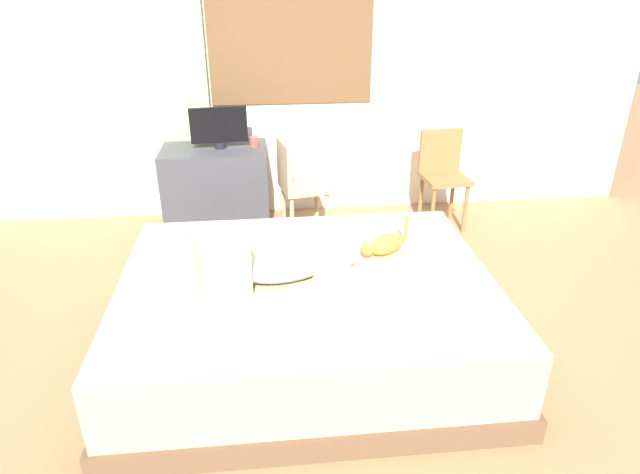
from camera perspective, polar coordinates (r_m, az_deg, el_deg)
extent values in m
plane|color=olive|center=(3.53, 0.93, -10.92)|extent=(16.00, 16.00, 0.00)
cube|color=beige|center=(5.11, -2.16, 18.40)|extent=(6.40, 0.12, 2.90)
cube|color=brown|center=(5.01, -3.08, 20.98)|extent=(1.42, 0.02, 1.31)
cube|color=white|center=(5.01, -3.08, 20.98)|extent=(1.34, 0.02, 1.23)
cube|color=brown|center=(3.43, -1.33, -10.68)|extent=(2.19, 1.75, 0.14)
cube|color=tan|center=(3.28, -1.38, -6.99)|extent=(2.13, 1.69, 0.38)
ellipsoid|color=#8C939E|center=(3.13, -3.24, -2.88)|extent=(0.61, 0.41, 0.17)
sphere|color=beige|center=(3.24, 2.41, -1.75)|extent=(0.17, 0.17, 0.17)
cube|color=beige|center=(3.00, -10.12, -2.78)|extent=(0.32, 0.31, 0.34)
cube|color=beige|center=(3.22, 0.46, -2.84)|extent=(0.27, 0.33, 0.08)
ellipsoid|color=#C67A2D|center=(3.42, 6.98, -0.75)|extent=(0.28, 0.22, 0.13)
sphere|color=#C67A2D|center=(3.33, 4.96, -1.26)|extent=(0.08, 0.08, 0.08)
cylinder|color=#C67A2D|center=(3.49, 8.92, 0.83)|extent=(0.03, 0.03, 0.16)
cube|color=#38383D|center=(4.98, -10.61, 4.95)|extent=(0.90, 0.56, 0.74)
cylinder|color=black|center=(4.85, -10.28, 9.34)|extent=(0.10, 0.10, 0.05)
cube|color=black|center=(4.81, -10.45, 11.34)|extent=(0.48, 0.08, 0.30)
cylinder|color=#B23D38|center=(4.84, -6.82, 9.74)|extent=(0.08, 0.08, 0.09)
cylinder|color=tan|center=(4.95, -0.36, 3.40)|extent=(0.04, 0.04, 0.44)
cylinder|color=tan|center=(4.68, 0.71, 2.04)|extent=(0.04, 0.04, 0.44)
cylinder|color=tan|center=(4.88, -3.78, 2.99)|extent=(0.04, 0.04, 0.44)
cylinder|color=tan|center=(4.61, -2.90, 1.59)|extent=(0.04, 0.04, 0.44)
cube|color=tan|center=(4.69, -1.62, 5.22)|extent=(0.44, 0.44, 0.04)
cube|color=tan|center=(4.58, -3.72, 7.45)|extent=(0.11, 0.38, 0.38)
cylinder|color=brown|center=(5.02, 14.81, 2.80)|extent=(0.04, 0.04, 0.44)
cylinder|color=brown|center=(4.90, 11.56, 2.60)|extent=(0.04, 0.04, 0.44)
cylinder|color=brown|center=(5.27, 13.49, 4.09)|extent=(0.04, 0.04, 0.44)
cylinder|color=brown|center=(5.16, 10.38, 3.92)|extent=(0.04, 0.04, 0.44)
cube|color=brown|center=(5.00, 12.82, 5.91)|extent=(0.41, 0.41, 0.04)
cube|color=brown|center=(5.08, 12.34, 8.79)|extent=(0.38, 0.07, 0.38)
cube|color=#ADCC75|center=(5.06, -14.06, 14.48)|extent=(0.44, 0.06, 2.35)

